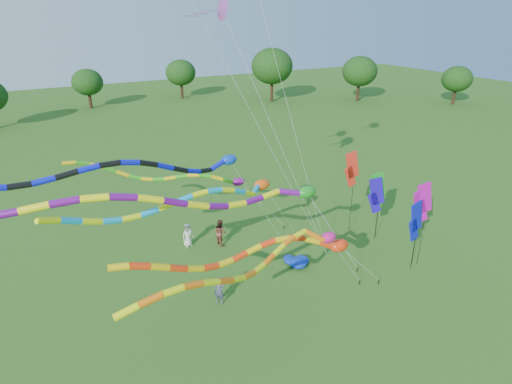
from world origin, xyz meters
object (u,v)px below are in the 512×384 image
person_a (188,235)px  tube_kite_orange (270,258)px  tube_kite_red (270,252)px  person_b (219,291)px  blue_nylon_heap (295,259)px  person_c (220,232)px

person_a → tube_kite_orange: bearing=-100.9°
tube_kite_red → tube_kite_orange: (-1.10, -1.90, 1.04)m
tube_kite_red → person_b: size_ratio=8.75×
tube_kite_red → blue_nylon_heap: (3.97, 3.64, -3.59)m
person_b → person_c: 6.13m
tube_kite_red → person_b: (-1.59, 2.31, -3.07)m
person_b → blue_nylon_heap: bearing=62.1°
tube_kite_orange → person_c: 10.77m
person_b → tube_kite_red: bearing=-6.8°
blue_nylon_heap → person_b: 5.74m
person_c → tube_kite_red: bearing=161.2°
tube_kite_orange → blue_nylon_heap: 8.82m
tube_kite_orange → person_b: bearing=80.9°
person_b → tube_kite_orange: bearing=-34.7°
tube_kite_red → person_a: bearing=99.2°
blue_nylon_heap → person_c: size_ratio=0.91×
tube_kite_orange → person_a: 11.34m
blue_nylon_heap → person_c: bearing=125.3°
person_a → person_c: person_c is taller
tube_kite_red → tube_kite_orange: tube_kite_orange is taller
person_a → blue_nylon_heap: bearing=-55.7°
tube_kite_orange → blue_nylon_heap: (5.07, 5.54, -4.63)m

